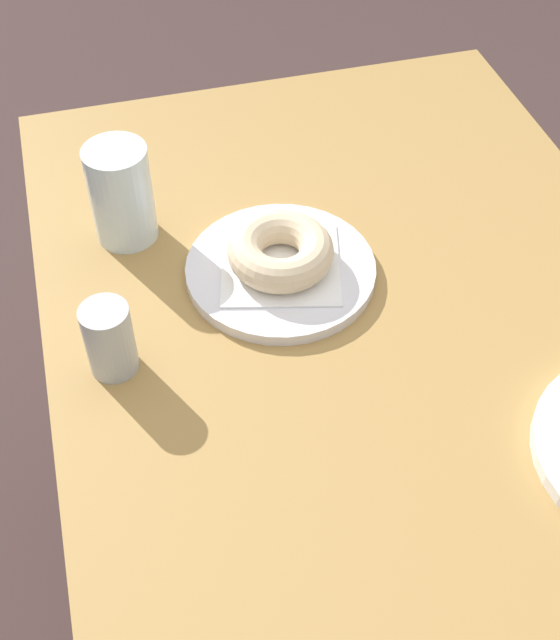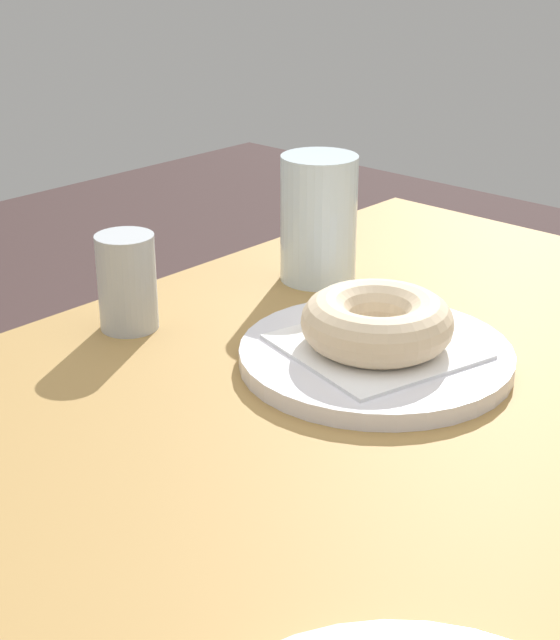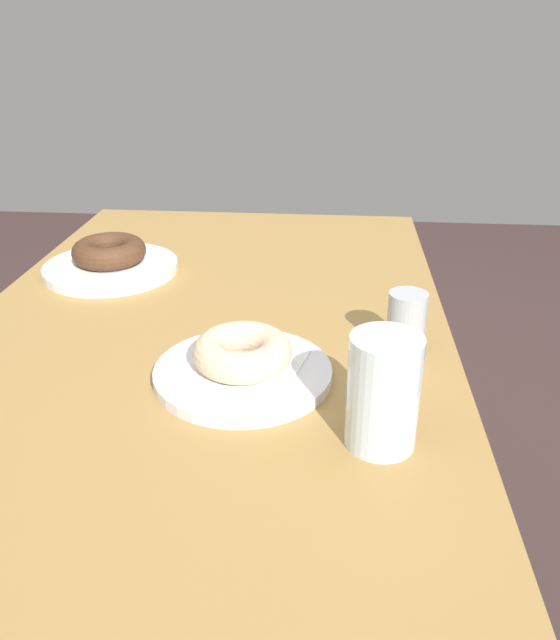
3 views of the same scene
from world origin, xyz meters
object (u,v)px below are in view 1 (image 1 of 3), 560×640
donut_sugar_ring (281,251)px  water_glass (121,194)px  sugar_jar (109,339)px  plate_sugar_ring (281,270)px

donut_sugar_ring → water_glass: water_glass is taller
donut_sugar_ring → sugar_jar: 0.22m
plate_sugar_ring → water_glass: (-0.12, -0.16, 0.05)m
plate_sugar_ring → sugar_jar: (0.09, -0.20, 0.04)m
plate_sugar_ring → sugar_jar: sugar_jar is taller
donut_sugar_ring → water_glass: size_ratio=0.98×
donut_sugar_ring → sugar_jar: size_ratio=1.43×
donut_sugar_ring → plate_sugar_ring: bearing=0.0°
plate_sugar_ring → donut_sugar_ring: 0.03m
donut_sugar_ring → sugar_jar: sugar_jar is taller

